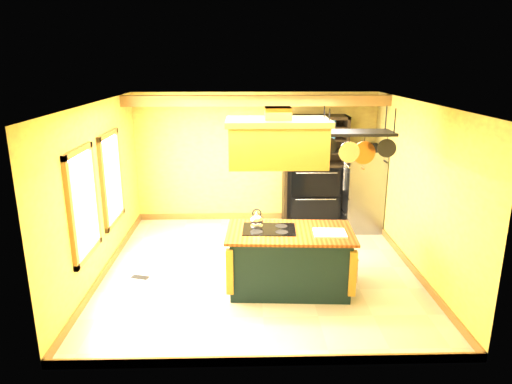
{
  "coord_description": "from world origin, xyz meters",
  "views": [
    {
      "loc": [
        -0.24,
        -6.87,
        3.3
      ],
      "look_at": [
        -0.05,
        0.3,
        1.23
      ],
      "focal_mm": 32.0,
      "sensor_mm": 36.0,
      "label": 1
    }
  ],
  "objects_px": {
    "kitchen_island": "(289,260)",
    "range_hood": "(278,141)",
    "hutch": "(314,182)",
    "pot_rack": "(358,139)",
    "refrigerator": "(362,190)"
  },
  "relations": [
    {
      "from": "hutch",
      "to": "pot_rack",
      "type": "bearing_deg",
      "value": -87.55
    },
    {
      "from": "pot_rack",
      "to": "kitchen_island",
      "type": "bearing_deg",
      "value": -179.88
    },
    {
      "from": "kitchen_island",
      "to": "pot_rack",
      "type": "distance_m",
      "value": 2.01
    },
    {
      "from": "kitchen_island",
      "to": "range_hood",
      "type": "xyz_separation_m",
      "value": [
        -0.2,
        -0.0,
        1.77
      ]
    },
    {
      "from": "range_hood",
      "to": "hutch",
      "type": "height_order",
      "value": "range_hood"
    },
    {
      "from": "range_hood",
      "to": "hutch",
      "type": "distance_m",
      "value": 3.38
    },
    {
      "from": "kitchen_island",
      "to": "hutch",
      "type": "height_order",
      "value": "hutch"
    },
    {
      "from": "pot_rack",
      "to": "refrigerator",
      "type": "relative_size",
      "value": 0.63
    },
    {
      "from": "kitchen_island",
      "to": "hutch",
      "type": "relative_size",
      "value": 0.84
    },
    {
      "from": "refrigerator",
      "to": "hutch",
      "type": "height_order",
      "value": "hutch"
    },
    {
      "from": "kitchen_island",
      "to": "refrigerator",
      "type": "relative_size",
      "value": 1.15
    },
    {
      "from": "pot_rack",
      "to": "refrigerator",
      "type": "height_order",
      "value": "pot_rack"
    },
    {
      "from": "kitchen_island",
      "to": "refrigerator",
      "type": "xyz_separation_m",
      "value": [
        1.7,
        2.57,
        0.33
      ]
    },
    {
      "from": "kitchen_island",
      "to": "pot_rack",
      "type": "bearing_deg",
      "value": 3.31
    },
    {
      "from": "hutch",
      "to": "range_hood",
      "type": "bearing_deg",
      "value": -108.42
    }
  ]
}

